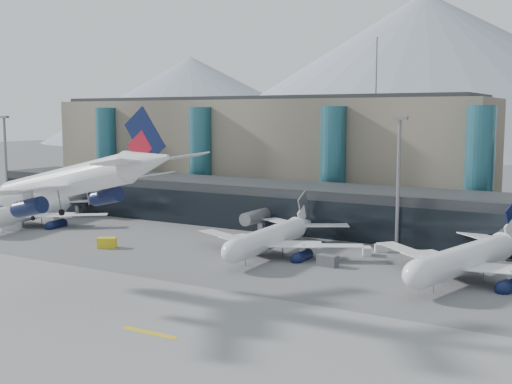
{
  "coord_description": "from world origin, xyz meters",
  "views": [
    {
      "loc": [
        68.3,
        -72.61,
        26.03
      ],
      "look_at": [
        7.39,
        32.0,
        11.33
      ],
      "focal_mm": 45.0,
      "sensor_mm": 36.0,
      "label": 1
    }
  ],
  "objects_px": {
    "veh_h": "(107,243)",
    "jet_parked_left": "(39,204)",
    "lightmast_mid": "(398,175)",
    "veh_g": "(367,251)",
    "jet_parked_mid": "(277,229)",
    "veh_d": "(381,248)",
    "veh_a": "(13,226)",
    "lightmast_left": "(6,157)",
    "veh_c": "(328,261)",
    "veh_f": "(1,209)",
    "jet_parked_right": "(476,247)",
    "hero_jet": "(82,172)"
  },
  "relations": [
    {
      "from": "lightmast_left",
      "to": "veh_c",
      "type": "height_order",
      "value": "lightmast_left"
    },
    {
      "from": "jet_parked_mid",
      "to": "veh_a",
      "type": "relative_size",
      "value": 10.13
    },
    {
      "from": "veh_f",
      "to": "veh_h",
      "type": "height_order",
      "value": "veh_f"
    },
    {
      "from": "lightmast_mid",
      "to": "lightmast_left",
      "type": "bearing_deg",
      "value": -178.44
    },
    {
      "from": "veh_d",
      "to": "veh_h",
      "type": "relative_size",
      "value": 0.7
    },
    {
      "from": "jet_parked_right",
      "to": "veh_g",
      "type": "bearing_deg",
      "value": 87.93
    },
    {
      "from": "veh_a",
      "to": "lightmast_mid",
      "type": "bearing_deg",
      "value": -5.57
    },
    {
      "from": "lightmast_left",
      "to": "jet_parked_left",
      "type": "relative_size",
      "value": 0.66
    },
    {
      "from": "veh_c",
      "to": "veh_h",
      "type": "xyz_separation_m",
      "value": [
        -43.71,
        -7.63,
        0.02
      ]
    },
    {
      "from": "jet_parked_left",
      "to": "veh_a",
      "type": "relative_size",
      "value": 10.76
    },
    {
      "from": "veh_d",
      "to": "veh_h",
      "type": "distance_m",
      "value": 53.3
    },
    {
      "from": "veh_a",
      "to": "veh_h",
      "type": "height_order",
      "value": "veh_a"
    },
    {
      "from": "veh_h",
      "to": "jet_parked_left",
      "type": "bearing_deg",
      "value": 126.32
    },
    {
      "from": "jet_parked_right",
      "to": "veh_a",
      "type": "height_order",
      "value": "jet_parked_right"
    },
    {
      "from": "lightmast_left",
      "to": "veh_a",
      "type": "xyz_separation_m",
      "value": [
        28.73,
        -21.81,
        -13.41
      ]
    },
    {
      "from": "lightmast_mid",
      "to": "veh_h",
      "type": "distance_m",
      "value": 58.43
    },
    {
      "from": "jet_parked_right",
      "to": "veh_a",
      "type": "relative_size",
      "value": 10.97
    },
    {
      "from": "jet_parked_left",
      "to": "veh_g",
      "type": "relative_size",
      "value": 14.71
    },
    {
      "from": "lightmast_mid",
      "to": "veh_c",
      "type": "xyz_separation_m",
      "value": [
        -5.47,
        -20.93,
        -13.44
      ]
    },
    {
      "from": "veh_g",
      "to": "veh_h",
      "type": "height_order",
      "value": "veh_h"
    },
    {
      "from": "lightmast_left",
      "to": "veh_h",
      "type": "relative_size",
      "value": 7.09
    },
    {
      "from": "veh_d",
      "to": "veh_h",
      "type": "xyz_separation_m",
      "value": [
        -47.88,
        -23.44,
        0.28
      ]
    },
    {
      "from": "jet_parked_left",
      "to": "veh_d",
      "type": "distance_m",
      "value": 82.6
    },
    {
      "from": "jet_parked_left",
      "to": "veh_f",
      "type": "distance_m",
      "value": 22.51
    },
    {
      "from": "hero_jet",
      "to": "veh_a",
      "type": "height_order",
      "value": "hero_jet"
    },
    {
      "from": "veh_f",
      "to": "jet_parked_right",
      "type": "bearing_deg",
      "value": -128.99
    },
    {
      "from": "jet_parked_left",
      "to": "veh_h",
      "type": "bearing_deg",
      "value": -124.17
    },
    {
      "from": "veh_a",
      "to": "lightmast_left",
      "type": "bearing_deg",
      "value": 120.25
    },
    {
      "from": "jet_parked_right",
      "to": "veh_a",
      "type": "distance_m",
      "value": 99.85
    },
    {
      "from": "jet_parked_mid",
      "to": "veh_d",
      "type": "xyz_separation_m",
      "value": [
        17.02,
        10.4,
        -3.71
      ]
    },
    {
      "from": "jet_parked_mid",
      "to": "veh_c",
      "type": "bearing_deg",
      "value": -115.08
    },
    {
      "from": "veh_a",
      "to": "veh_c",
      "type": "relative_size",
      "value": 1.02
    },
    {
      "from": "hero_jet",
      "to": "jet_parked_left",
      "type": "distance_m",
      "value": 68.41
    },
    {
      "from": "hero_jet",
      "to": "veh_d",
      "type": "xyz_separation_m",
      "value": [
        27.39,
        49.61,
        -17.12
      ]
    },
    {
      "from": "jet_parked_mid",
      "to": "veh_d",
      "type": "height_order",
      "value": "jet_parked_mid"
    },
    {
      "from": "veh_a",
      "to": "veh_c",
      "type": "xyz_separation_m",
      "value": [
        75.81,
        3.88,
        -0.04
      ]
    },
    {
      "from": "veh_a",
      "to": "veh_g",
      "type": "distance_m",
      "value": 80.1
    },
    {
      "from": "veh_c",
      "to": "veh_f",
      "type": "height_order",
      "value": "veh_f"
    },
    {
      "from": "hero_jet",
      "to": "veh_g",
      "type": "xyz_separation_m",
      "value": [
        26.0,
        45.44,
        -17.07
      ]
    },
    {
      "from": "lightmast_mid",
      "to": "veh_h",
      "type": "relative_size",
      "value": 7.09
    },
    {
      "from": "jet_parked_left",
      "to": "veh_d",
      "type": "bearing_deg",
      "value": -95.9
    },
    {
      "from": "jet_parked_left",
      "to": "veh_a",
      "type": "distance_m",
      "value": 10.21
    },
    {
      "from": "jet_parked_mid",
      "to": "jet_parked_left",
      "type": "bearing_deg",
      "value": 87.68
    },
    {
      "from": "lightmast_mid",
      "to": "veh_c",
      "type": "bearing_deg",
      "value": -104.64
    },
    {
      "from": "lightmast_left",
      "to": "veh_d",
      "type": "height_order",
      "value": "lightmast_left"
    },
    {
      "from": "veh_a",
      "to": "veh_f",
      "type": "bearing_deg",
      "value": 124.01
    },
    {
      "from": "lightmast_mid",
      "to": "veh_g",
      "type": "xyz_separation_m",
      "value": [
        -2.69,
        -9.3,
        -13.65
      ]
    },
    {
      "from": "veh_d",
      "to": "veh_h",
      "type": "height_order",
      "value": "veh_h"
    },
    {
      "from": "hero_jet",
      "to": "veh_d",
      "type": "distance_m",
      "value": 59.2
    },
    {
      "from": "veh_c",
      "to": "jet_parked_right",
      "type": "bearing_deg",
      "value": 17.03
    }
  ]
}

